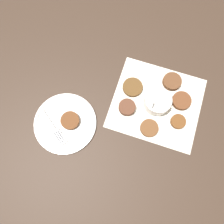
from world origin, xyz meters
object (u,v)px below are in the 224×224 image
Objects in this scene: fritter_on_plate at (70,120)px; fork at (55,130)px; sauce_bowl at (157,102)px; serving_plate at (65,123)px.

fritter_on_plate reaches higher than fork.
fritter_on_plate is at bearing -137.72° from sauce_bowl.
fork reaches higher than serving_plate.
sauce_bowl is at bearing 45.66° from fork.
sauce_bowl is 1.56× the size of fritter_on_plate.
fork is (-0.03, -0.06, -0.01)m from fritter_on_plate.
fritter_on_plate is 0.45× the size of fork.
serving_plate is at bearing -134.55° from fritter_on_plate.
serving_plate is 0.03m from fritter_on_plate.
fritter_on_plate is (-0.25, -0.22, -0.00)m from sauce_bowl.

